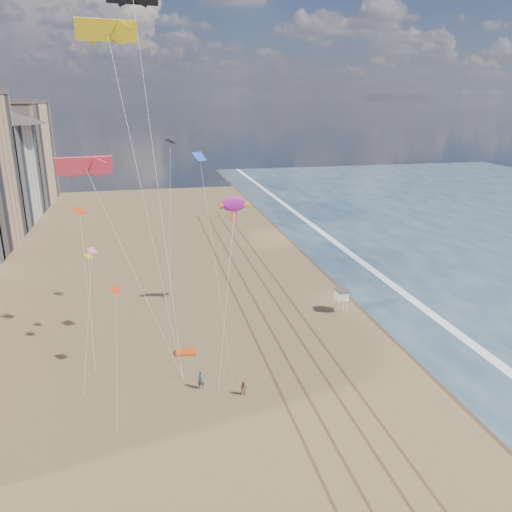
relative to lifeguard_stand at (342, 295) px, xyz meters
The scene contains 11 objects.
ground 30.98m from the lifeguard_stand, 112.14° to the right, with size 260.00×260.00×0.00m, color brown.
wet_sand 13.79m from the lifeguard_stand, 57.14° to the left, with size 260.00×260.00×0.00m, color #42301E.
foam 16.42m from the lifeguard_stand, 44.58° to the left, with size 260.00×260.00×0.00m, color white.
tracks 9.52m from the lifeguard_stand, behind, with size 7.68×120.00×0.01m.
lifeguard_stand is the anchor object (origin of this frame).
grounded_kite 22.39m from the lifeguard_stand, 161.85° to the right, with size 2.29×1.46×0.26m, color #EF4E14.
show_kite 18.52m from the lifeguard_stand, 162.65° to the left, with size 4.44×9.90×23.82m.
kite_flyer_a 24.92m from the lifeguard_stand, 144.44° to the right, with size 0.72×0.47×1.98m, color #515B68.
kite_flyer_b 23.29m from the lifeguard_stand, 134.87° to the right, with size 0.73×0.57×1.50m, color brown.
parafoils 39.53m from the lifeguard_stand, behind, with size 10.45×9.61×17.46m.
small_kites 29.62m from the lifeguard_stand, behind, with size 14.69×14.63×13.73m.
Camera 1 is at (-12.50, -28.82, 27.31)m, focal length 35.00 mm.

